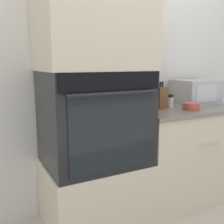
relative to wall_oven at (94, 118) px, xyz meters
The scene contains 10 objects.
wall_back 0.64m from the wall_oven, 40.98° to the left, with size 8.00×0.05×2.50m.
oven_cabinet_base 0.61m from the wall_oven, 90.00° to the left, with size 0.77×0.60×0.51m.
wall_oven is the anchor object (origin of this frame).
oven_cabinet_upper 0.78m from the wall_oven, 90.00° to the left, with size 0.77×0.60×0.85m.
counter_unit 1.00m from the wall_oven, ahead, with size 1.06×0.63×0.88m.
microwave 1.15m from the wall_oven, ahead, with size 0.41×0.33×0.23m.
knife_block 0.65m from the wall_oven, ahead, with size 0.09×0.11×0.23m.
bowl 0.85m from the wall_oven, ahead, with size 0.14×0.14×0.06m.
condiment_jar_near 0.71m from the wall_oven, 11.42° to the left, with size 0.05×0.05×0.06m.
condiment_jar_mid 0.77m from the wall_oven, ahead, with size 0.05×0.05×0.12m.
Camera 1 is at (-1.16, -1.47, 1.27)m, focal length 42.00 mm.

